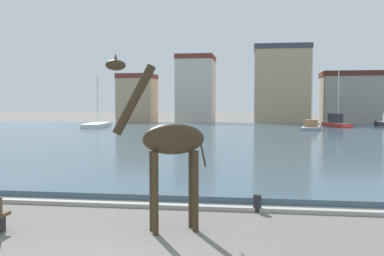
{
  "coord_description": "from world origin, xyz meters",
  "views": [
    {
      "loc": [
        3.03,
        -6.98,
        3.15
      ],
      "look_at": [
        0.52,
        10.19,
        2.2
      ],
      "focal_mm": 40.84,
      "sensor_mm": 36.0,
      "label": 1
    }
  ],
  "objects_px": {
    "giraffe_statue": "(169,142)",
    "mooring_bollard": "(257,203)",
    "sailboat_white": "(98,126)",
    "sailboat_red": "(338,124)",
    "sailboat_grey": "(312,128)"
  },
  "relations": [
    {
      "from": "giraffe_statue",
      "to": "mooring_bollard",
      "type": "height_order",
      "value": "giraffe_statue"
    },
    {
      "from": "giraffe_statue",
      "to": "sailboat_white",
      "type": "bearing_deg",
      "value": 112.58
    },
    {
      "from": "sailboat_red",
      "to": "mooring_bollard",
      "type": "relative_size",
      "value": 16.17
    },
    {
      "from": "giraffe_statue",
      "to": "sailboat_grey",
      "type": "relative_size",
      "value": 0.54
    },
    {
      "from": "sailboat_red",
      "to": "mooring_bollard",
      "type": "xyz_separation_m",
      "value": [
        -10.46,
        -45.73,
        -0.36
      ]
    },
    {
      "from": "giraffe_statue",
      "to": "sailboat_red",
      "type": "bearing_deg",
      "value": 75.27
    },
    {
      "from": "sailboat_grey",
      "to": "sailboat_red",
      "type": "distance_m",
      "value": 9.22
    },
    {
      "from": "giraffe_statue",
      "to": "sailboat_grey",
      "type": "height_order",
      "value": "sailboat_grey"
    },
    {
      "from": "giraffe_statue",
      "to": "sailboat_grey",
      "type": "distance_m",
      "value": 40.81
    },
    {
      "from": "giraffe_statue",
      "to": "sailboat_red",
      "type": "height_order",
      "value": "sailboat_red"
    },
    {
      "from": "giraffe_statue",
      "to": "sailboat_red",
      "type": "distance_m",
      "value": 49.73
    },
    {
      "from": "sailboat_grey",
      "to": "sailboat_white",
      "type": "distance_m",
      "value": 26.0
    },
    {
      "from": "giraffe_statue",
      "to": "mooring_bollard",
      "type": "distance_m",
      "value": 3.75
    },
    {
      "from": "sailboat_grey",
      "to": "mooring_bollard",
      "type": "bearing_deg",
      "value": -99.33
    },
    {
      "from": "sailboat_red",
      "to": "giraffe_statue",
      "type": "bearing_deg",
      "value": -104.73
    }
  ]
}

